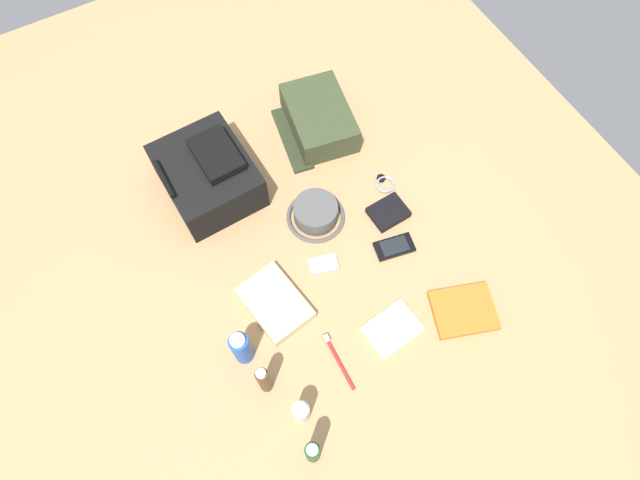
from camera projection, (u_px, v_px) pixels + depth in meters
ground_plane at (320, 247)px, 1.61m from camera, size 2.64×2.02×0.02m
backpack at (208, 175)px, 1.62m from camera, size 0.31×0.26×0.16m
toiletry_pouch at (318, 119)px, 1.74m from camera, size 0.30×0.27×0.10m
bucket_hat at (316, 213)px, 1.61m from camera, size 0.18×0.18×0.07m
shampoo_bottle at (313, 452)px, 1.27m from camera, size 0.04×0.04×0.17m
toothpaste_tube at (301, 412)px, 1.33m from camera, size 0.04×0.04×0.14m
cologne_bottle at (264, 380)px, 1.35m from camera, size 0.03×0.03×0.17m
deodorant_spray at (241, 348)px, 1.39m from camera, size 0.05×0.05×0.16m
paperback_novel at (463, 311)px, 1.50m from camera, size 0.19×0.21×0.02m
cell_phone at (394, 247)px, 1.59m from camera, size 0.08×0.13×0.01m
media_player at (323, 264)px, 1.57m from camera, size 0.07×0.09×0.01m
wristwatch at (385, 184)px, 1.68m from camera, size 0.07×0.06×0.01m
toothbrush at (337, 358)px, 1.45m from camera, size 0.17×0.02×0.02m
wallet at (388, 212)px, 1.63m from camera, size 0.10×0.11×0.02m
notepad at (392, 329)px, 1.48m from camera, size 0.13×0.16×0.02m
folded_towel at (275, 303)px, 1.50m from camera, size 0.22×0.17×0.04m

